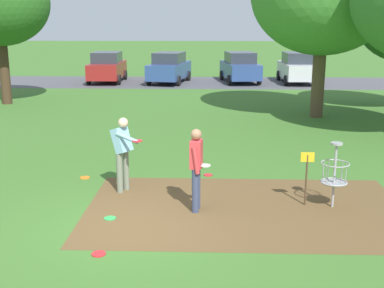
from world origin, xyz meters
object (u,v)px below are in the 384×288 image
object	(u,v)px
frisbee_near_basket	(85,178)
parked_car_rightmost	(297,68)
disc_golf_basket	(332,172)
parked_car_center_left	(169,68)
frisbee_mid_grass	(208,175)
player_throwing	(123,149)
player_foreground_watching	(196,165)
parked_car_center_right	(240,67)
parked_car_leftmost	(107,67)
frisbee_scattered_a	(110,218)
frisbee_far_right	(99,254)

from	to	relation	value
frisbee_near_basket	parked_car_rightmost	world-z (taller)	parked_car_rightmost
disc_golf_basket	parked_car_center_left	xyz separation A→B (m)	(-5.00, 20.49, 0.17)
frisbee_mid_grass	parked_car_center_left	world-z (taller)	parked_car_center_left
player_throwing	frisbee_mid_grass	bearing A→B (deg)	32.90
parked_car_center_left	player_foreground_watching	bearing A→B (deg)	-83.88
parked_car_center_right	parked_car_center_left	bearing A→B (deg)	-174.55
player_foreground_watching	parked_car_rightmost	distance (m)	21.77
parked_car_leftmost	parked_car_center_right	xyz separation A→B (m)	(8.16, 0.17, 0.00)
frisbee_scattered_a	parked_car_center_right	world-z (taller)	parked_car_center_right
frisbee_scattered_a	disc_golf_basket	bearing A→B (deg)	10.23
frisbee_far_right	parked_car_rightmost	distance (m)	24.17
frisbee_near_basket	parked_car_center_right	distance (m)	19.81
disc_golf_basket	frisbee_scattered_a	distance (m)	4.59
player_throwing	parked_car_leftmost	bearing A→B (deg)	102.44
frisbee_near_basket	parked_car_leftmost	distance (m)	19.30
player_foreground_watching	parked_car_center_right	world-z (taller)	parked_car_center_right
frisbee_far_right	parked_car_center_right	size ratio (longest dim) A/B	0.05
frisbee_scattered_a	parked_car_center_left	size ratio (longest dim) A/B	0.05
player_throwing	player_foreground_watching	bearing A→B (deg)	-33.51
player_foreground_watching	parked_car_rightmost	xyz separation A→B (m)	(5.55, 21.05, -0.05)
frisbee_near_basket	parked_car_rightmost	xyz separation A→B (m)	(8.36, 19.02, 0.91)
player_throwing	parked_car_rightmost	size ratio (longest dim) A/B	0.40
disc_golf_basket	frisbee_scattered_a	world-z (taller)	disc_golf_basket
player_foreground_watching	frisbee_far_right	world-z (taller)	player_foreground_watching
parked_car_rightmost	frisbee_near_basket	bearing A→B (deg)	-113.72
frisbee_mid_grass	parked_car_center_left	distance (m)	18.62
player_foreground_watching	parked_car_leftmost	world-z (taller)	parked_car_leftmost
frisbee_near_basket	frisbee_mid_grass	xyz separation A→B (m)	(3.04, 0.33, 0.00)
parked_car_leftmost	parked_car_rightmost	xyz separation A→B (m)	(11.62, 0.02, 0.00)
frisbee_near_basket	frisbee_scattered_a	bearing A→B (deg)	-66.11
player_throwing	parked_car_rightmost	world-z (taller)	parked_car_rightmost
parked_car_center_left	parked_car_rightmost	xyz separation A→B (m)	(7.78, 0.26, 0.00)
frisbee_near_basket	parked_car_leftmost	xyz separation A→B (m)	(-3.26, 19.00, 0.91)
frisbee_mid_grass	parked_car_rightmost	size ratio (longest dim) A/B	0.05
player_foreground_watching	frisbee_far_right	distance (m)	2.74
frisbee_far_right	parked_car_leftmost	world-z (taller)	parked_car_leftmost
disc_golf_basket	parked_car_rightmost	xyz separation A→B (m)	(2.78, 20.76, 0.17)
player_foreground_watching	frisbee_mid_grass	bearing A→B (deg)	84.44
frisbee_mid_grass	frisbee_scattered_a	xyz separation A→B (m)	(-1.92, -2.86, 0.00)
player_foreground_watching	player_throwing	bearing A→B (deg)	146.49
parked_car_center_left	frisbee_near_basket	bearing A→B (deg)	-91.77
disc_golf_basket	frisbee_near_basket	xyz separation A→B (m)	(-5.58, 1.73, -0.74)
frisbee_mid_grass	parked_car_leftmost	bearing A→B (deg)	108.65
parked_car_leftmost	parked_car_center_left	world-z (taller)	same
parked_car_leftmost	frisbee_near_basket	bearing A→B (deg)	-80.25
frisbee_far_right	player_foreground_watching	bearing A→B (deg)	52.20
frisbee_mid_grass	parked_car_leftmost	size ratio (longest dim) A/B	0.05
disc_golf_basket	parked_car_center_right	bearing A→B (deg)	91.89
parked_car_center_right	player_throwing	bearing A→B (deg)	-100.63
parked_car_leftmost	parked_car_center_left	size ratio (longest dim) A/B	0.95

